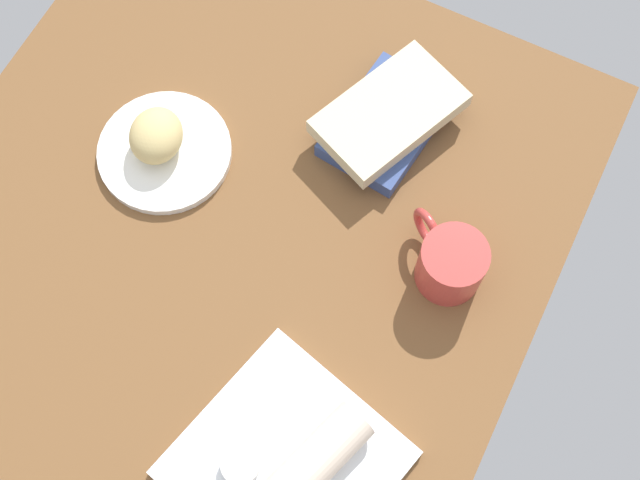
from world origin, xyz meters
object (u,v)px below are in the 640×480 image
square_plate (286,463)px  breakfast_wrap (321,456)px  book_stack (388,118)px  scone_pastry (156,136)px  sauce_cup (240,465)px  round_plate (165,152)px  coffee_mug (450,262)px

square_plate → breakfast_wrap: bearing=-58.6°
book_stack → scone_pastry: bearing=122.8°
sauce_cup → breakfast_wrap: breakfast_wrap is taller
scone_pastry → breakfast_wrap: (-30.12, -41.97, 0.13)cm
square_plate → breakfast_wrap: (2.38, -3.91, 3.70)cm
scone_pastry → book_stack: size_ratio=0.37×
round_plate → book_stack: bearing=-55.8°
scone_pastry → breakfast_wrap: bearing=-125.7°
square_plate → sauce_cup: bearing=121.4°
round_plate → scone_pastry: bearing=69.1°
square_plate → book_stack: book_stack is taller
round_plate → breakfast_wrap: 50.79cm
scone_pastry → sauce_cup: (-35.48, -33.16, -1.66)cm
round_plate → sauce_cup: bearing=-137.5°
square_plate → book_stack: bearing=10.3°
square_plate → book_stack: size_ratio=1.03×
sauce_cup → book_stack: 54.21cm
sauce_cup → book_stack: bearing=4.6°
round_plate → breakfast_wrap: (-29.75, -41.00, 3.80)cm
sauce_cup → breakfast_wrap: bearing=-58.6°
scone_pastry → coffee_mug: 46.23cm
round_plate → sauce_cup: 47.68cm
round_plate → breakfast_wrap: breakfast_wrap is taller
scone_pastry → coffee_mug: coffee_mug is taller
round_plate → coffee_mug: size_ratio=1.57×
square_plate → book_stack: 51.94cm
scone_pastry → sauce_cup: size_ratio=1.80×
book_stack → coffee_mug: bearing=-134.9°
sauce_cup → breakfast_wrap: (5.36, -8.80, 1.79)cm
breakfast_wrap → coffee_mug: (31.27, -4.25, 0.03)cm
sauce_cup → square_plate: bearing=-58.6°
scone_pastry → breakfast_wrap: same height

